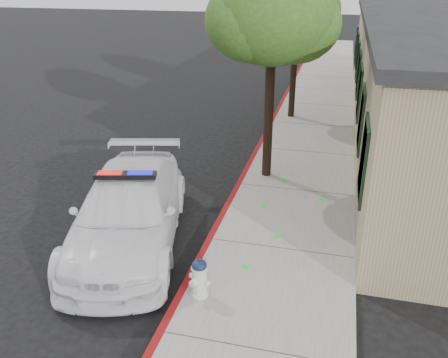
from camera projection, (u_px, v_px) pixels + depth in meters
ground at (207, 244)px, 10.44m from camera, size 120.00×120.00×0.00m
sidewalk at (294, 192)px, 12.70m from camera, size 3.20×60.00×0.15m
red_curb at (239, 186)px, 13.04m from camera, size 0.14×60.00×0.16m
police_car at (129, 210)px, 10.22m from camera, size 3.45×5.79×1.69m
fire_hydrant at (199, 277)px, 8.41m from camera, size 0.44×0.38×0.77m
street_tree_near at (273, 17)px, 11.80m from camera, size 3.42×3.19×5.84m
street_tree_mid at (298, 6)px, 17.32m from camera, size 3.14×2.93×5.59m
street_tree_far at (297, 19)px, 17.40m from camera, size 2.88×2.63×4.98m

